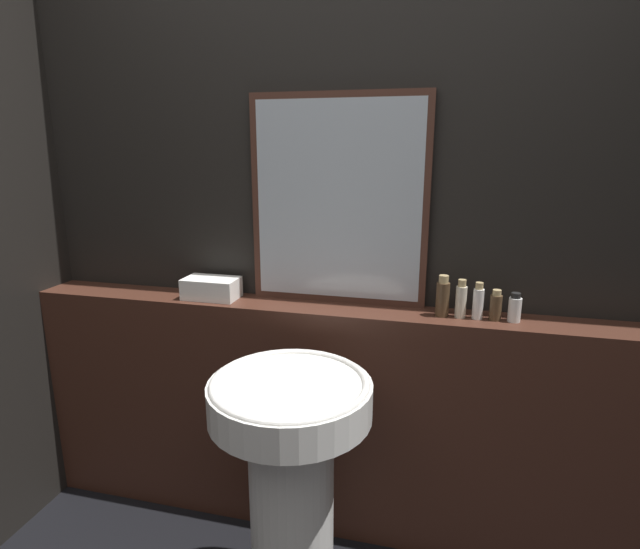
# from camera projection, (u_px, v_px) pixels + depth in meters

# --- Properties ---
(wall_back) EXTENTS (8.00, 0.06, 2.50)m
(wall_back) POSITION_uv_depth(u_px,v_px,m) (331.00, 222.00, 1.94)
(wall_back) COLOR black
(wall_back) RESTS_ON ground_plane
(vanity_counter) EXTENTS (2.40, 0.20, 0.94)m
(vanity_counter) POSITION_uv_depth(u_px,v_px,m) (323.00, 418.00, 2.01)
(vanity_counter) COLOR #422319
(vanity_counter) RESTS_ON ground_plane
(pedestal_sink) EXTENTS (0.49, 0.49, 0.87)m
(pedestal_sink) POSITION_uv_depth(u_px,v_px,m) (291.00, 476.00, 1.55)
(pedestal_sink) COLOR white
(pedestal_sink) RESTS_ON ground_plane
(mirror) EXTENTS (0.67, 0.03, 0.78)m
(mirror) POSITION_uv_depth(u_px,v_px,m) (338.00, 201.00, 1.86)
(mirror) COLOR #47281E
(mirror) RESTS_ON vanity_counter
(towel_stack) EXTENTS (0.21, 0.13, 0.08)m
(towel_stack) POSITION_uv_depth(u_px,v_px,m) (211.00, 288.00, 1.99)
(towel_stack) COLOR white
(towel_stack) RESTS_ON vanity_counter
(shampoo_bottle) EXTENTS (0.05, 0.05, 0.15)m
(shampoo_bottle) POSITION_uv_depth(u_px,v_px,m) (443.00, 297.00, 1.77)
(shampoo_bottle) COLOR #4C3823
(shampoo_bottle) RESTS_ON vanity_counter
(conditioner_bottle) EXTENTS (0.04, 0.04, 0.14)m
(conditioner_bottle) POSITION_uv_depth(u_px,v_px,m) (461.00, 300.00, 1.76)
(conditioner_bottle) COLOR beige
(conditioner_bottle) RESTS_ON vanity_counter
(lotion_bottle) EXTENTS (0.04, 0.04, 0.13)m
(lotion_bottle) POSITION_uv_depth(u_px,v_px,m) (478.00, 302.00, 1.75)
(lotion_bottle) COLOR white
(lotion_bottle) RESTS_ON vanity_counter
(body_wash_bottle) EXTENTS (0.04, 0.04, 0.11)m
(body_wash_bottle) POSITION_uv_depth(u_px,v_px,m) (496.00, 306.00, 1.73)
(body_wash_bottle) COLOR #4C3823
(body_wash_bottle) RESTS_ON vanity_counter
(hand_soap_bottle) EXTENTS (0.04, 0.04, 0.10)m
(hand_soap_bottle) POSITION_uv_depth(u_px,v_px,m) (515.00, 308.00, 1.72)
(hand_soap_bottle) COLOR white
(hand_soap_bottle) RESTS_ON vanity_counter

